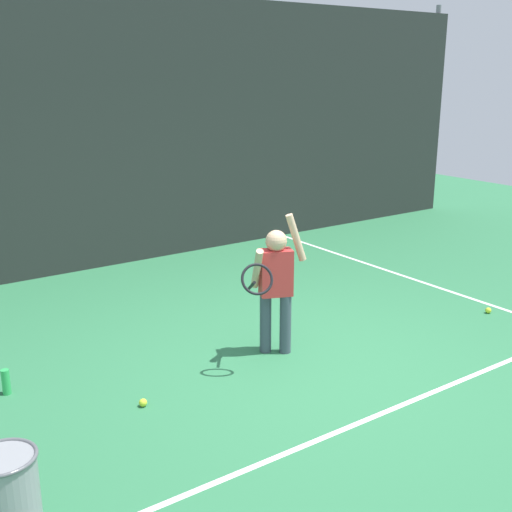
{
  "coord_description": "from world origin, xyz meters",
  "views": [
    {
      "loc": [
        -3.54,
        -4.18,
        2.6
      ],
      "look_at": [
        -0.07,
        0.78,
        0.85
      ],
      "focal_mm": 44.88,
      "sensor_mm": 36.0,
      "label": 1
    }
  ],
  "objects_px": {
    "tennis_ball_3": "(143,403)",
    "ball_hopper": "(7,498)",
    "tennis_player": "(275,281)",
    "tennis_ball_6": "(488,310)",
    "water_bottle": "(6,382)"
  },
  "relations": [
    {
      "from": "tennis_ball_3",
      "to": "ball_hopper",
      "type": "bearing_deg",
      "value": -142.73
    },
    {
      "from": "tennis_player",
      "to": "tennis_ball_6",
      "type": "height_order",
      "value": "tennis_player"
    },
    {
      "from": "water_bottle",
      "to": "tennis_player",
      "type": "bearing_deg",
      "value": -15.09
    },
    {
      "from": "tennis_ball_3",
      "to": "tennis_ball_6",
      "type": "xyz_separation_m",
      "value": [
        4.06,
        -0.32,
        0.0
      ]
    },
    {
      "from": "ball_hopper",
      "to": "tennis_player",
      "type": "bearing_deg",
      "value": 23.38
    },
    {
      "from": "tennis_player",
      "to": "water_bottle",
      "type": "xyz_separation_m",
      "value": [
        -2.33,
        0.63,
        -0.62
      ]
    },
    {
      "from": "ball_hopper",
      "to": "tennis_ball_6",
      "type": "bearing_deg",
      "value": 7.03
    },
    {
      "from": "tennis_player",
      "to": "tennis_ball_3",
      "type": "xyz_separation_m",
      "value": [
        -1.48,
        -0.22,
        -0.69
      ]
    },
    {
      "from": "ball_hopper",
      "to": "water_bottle",
      "type": "relative_size",
      "value": 2.55
    },
    {
      "from": "tennis_player",
      "to": "ball_hopper",
      "type": "height_order",
      "value": "tennis_player"
    },
    {
      "from": "tennis_ball_3",
      "to": "water_bottle",
      "type": "bearing_deg",
      "value": 134.89
    },
    {
      "from": "tennis_player",
      "to": "tennis_ball_3",
      "type": "height_order",
      "value": "tennis_player"
    },
    {
      "from": "water_bottle",
      "to": "tennis_ball_6",
      "type": "distance_m",
      "value": 5.04
    },
    {
      "from": "tennis_ball_6",
      "to": "ball_hopper",
      "type": "bearing_deg",
      "value": -172.97
    },
    {
      "from": "water_bottle",
      "to": "tennis_ball_3",
      "type": "xyz_separation_m",
      "value": [
        0.84,
        -0.85,
        -0.08
      ]
    }
  ]
}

